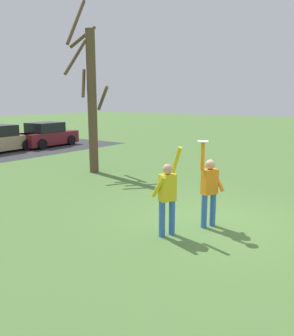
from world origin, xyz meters
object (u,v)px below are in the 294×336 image
at_px(person_catcher, 209,187).
at_px(person_defender, 167,194).
at_px(parked_car_maroon, 47,135).
at_px(bare_tree_tall, 91,96).
at_px(frisbee_disc, 203,141).

distance_m(person_catcher, person_defender, 1.17).
distance_m(parked_car_maroon, bare_tree_tall, 9.61).
relative_size(person_catcher, bare_tree_tall, 0.29).
bearing_deg(parked_car_maroon, frisbee_disc, -120.18).
bearing_deg(frisbee_disc, bare_tree_tall, 65.30).
relative_size(frisbee_disc, bare_tree_tall, 0.04).
bearing_deg(bare_tree_tall, frisbee_disc, -114.70).
relative_size(frisbee_disc, parked_car_maroon, 0.06).
height_order(frisbee_disc, bare_tree_tall, bare_tree_tall).
xyz_separation_m(person_catcher, bare_tree_tall, (2.88, 6.80, 2.20)).
bearing_deg(bare_tree_tall, person_defender, -121.98).
bearing_deg(person_defender, person_catcher, 0.00).
xyz_separation_m(parked_car_maroon, bare_tree_tall, (-4.05, -8.36, 2.46)).
bearing_deg(bare_tree_tall, parked_car_maroon, 64.14).
distance_m(frisbee_disc, parked_car_maroon, 16.72).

